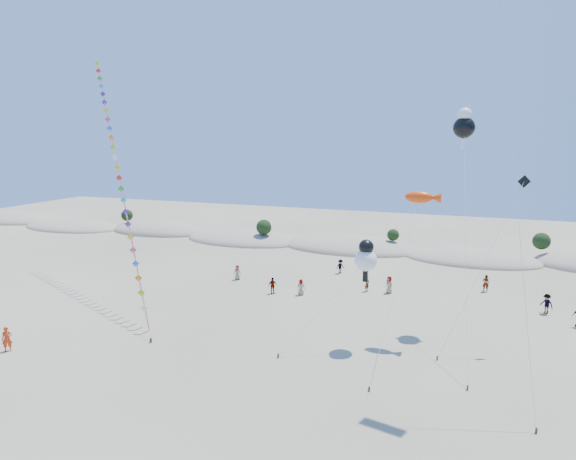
{
  "coord_description": "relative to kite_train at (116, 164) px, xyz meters",
  "views": [
    {
      "loc": [
        14.61,
        -18.82,
        15.02
      ],
      "look_at": [
        2.51,
        14.0,
        8.32
      ],
      "focal_mm": 30.0,
      "sensor_mm": 36.0,
      "label": 1
    }
  ],
  "objects": [
    {
      "name": "cartoon_kite_high",
      "position": [
        31.5,
        2.33,
        3.49
      ],
      "size": [
        2.35,
        12.62,
        17.36
      ],
      "color": "#3F2D1E",
      "rests_on": "ground"
    },
    {
      "name": "dark_kite",
      "position": [
        34.3,
        -2.17,
        -4.09
      ],
      "size": [
        5.43,
        5.43,
        12.46
      ],
      "color": "#3F2D1E",
      "rests_on": "ground"
    },
    {
      "name": "flyer_foreground",
      "position": [
        1.88,
        -15.01,
        -11.59
      ],
      "size": [
        0.78,
        0.78,
        1.83
      ],
      "primitive_type": "imported",
      "rotation": [
        0.0,
        0.0,
        0.77
      ],
      "color": "red",
      "rests_on": "ground"
    },
    {
      "name": "dune_ridge",
      "position": [
        18.3,
        25.66,
        -12.4
      ],
      "size": [
        145.3,
        11.49,
        5.57
      ],
      "color": "gray",
      "rests_on": "ground"
    },
    {
      "name": "kite_train",
      "position": [
        0.0,
        0.0,
        0.0
      ],
      "size": [
        20.4,
        19.41,
        24.13
      ],
      "color": "#3F2D1E",
      "rests_on": "ground"
    },
    {
      "name": "cartoon_kite_low",
      "position": [
        25.54,
        -5.06,
        -5.88
      ],
      "size": [
        5.96,
        5.1,
        7.94
      ],
      "color": "#3F2D1E",
      "rests_on": "ground"
    },
    {
      "name": "ground",
      "position": [
        17.24,
        -19.48,
        -12.51
      ],
      "size": [
        160.0,
        160.0,
        0.0
      ],
      "primitive_type": "plane",
      "color": "#83775B",
      "rests_on": "ground"
    },
    {
      "name": "beachgoers",
      "position": [
        26.54,
        7.28,
        -11.67
      ],
      "size": [
        32.74,
        10.4,
        1.81
      ],
      "color": "slate",
      "rests_on": "ground"
    },
    {
      "name": "fish_kite",
      "position": [
        29.04,
        -2.15,
        -1.78
      ],
      "size": [
        3.13,
        9.99,
        11.22
      ],
      "color": "#3F2D1E",
      "rests_on": "ground"
    }
  ]
}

